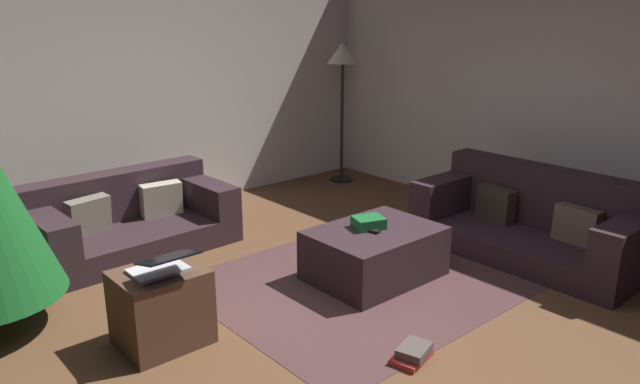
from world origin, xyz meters
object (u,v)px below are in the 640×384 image
Objects in this scene: couch_right at (533,222)px; book_stack at (413,353)px; tv_remote at (370,230)px; gift_box at (369,223)px; corner_lamp at (343,64)px; couch_left at (129,220)px; side_table at (161,307)px; laptop at (162,265)px; ottoman at (374,253)px.

couch_right is 6.27× the size of book_stack.
book_stack is at bearing -133.04° from tv_remote.
corner_lamp is (1.74, 2.17, 0.97)m from gift_box.
couch_left is 2.12m from gift_box.
book_stack is (1.02, -1.16, -0.20)m from side_table.
couch_right reaches higher than gift_box.
tv_remote is at bearing 119.80° from couch_left.
laptop is at bearing 132.95° from book_stack.
gift_box is at bearing 57.45° from book_stack.
book_stack is at bearing -48.49° from side_table.
corner_lamp is at bearing 53.16° from book_stack.
gift_box is 0.14× the size of corner_lamp.
couch_left is at bearing 123.48° from gift_box.
couch_right is 3.14m from laptop.
couch_right is at bearing 11.83° from book_stack.
laptop is at bearing 77.24° from couch_right.
ottoman is at bearing -4.41° from tv_remote.
gift_box is at bearing 66.07° from couch_right.
couch_right is at bearing -97.45° from corner_lamp.
corner_lamp reaches higher than side_table.
ottoman is 1.19m from book_stack.
corner_lamp reaches higher than gift_box.
couch_right is 1.53m from tv_remote.
gift_box reaches higher than ottoman.
gift_box is 0.57× the size of laptop.
side_table is (-0.52, -1.63, -0.01)m from couch_left.
gift_box reaches higher than tv_remote.
tv_remote is 3.04m from corner_lamp.
side_table reaches higher than ottoman.
book_stack is (-0.61, -0.96, -0.36)m from tv_remote.
couch_right reaches higher than ottoman.
couch_left is at bearing 100.33° from book_stack.
book_stack is 4.23m from corner_lamp.
couch_right reaches higher than side_table.
gift_box is at bearing 104.86° from ottoman.
side_table is (-1.70, 0.19, 0.04)m from ottoman.
gift_box is 1.28m from book_stack.
corner_lamp is at bearing -7.78° from couch_right.
couch_right is at bearing -23.60° from gift_box.
couch_left reaches higher than ottoman.
gift_box is 0.43× the size of side_table.
couch_left reaches higher than tv_remote.
couch_left is at bearing -171.96° from corner_lamp.
corner_lamp reaches higher than tv_remote.
ottoman is at bearing 67.87° from couch_right.
couch_left is 1.71m from side_table.
couch_right is at bearing -12.43° from laptop.
couch_right is 8.34× the size of gift_box.
corner_lamp is at bearing 40.49° from tv_remote.
ottoman is at bearing 121.35° from couch_left.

